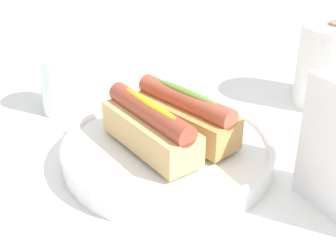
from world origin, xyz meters
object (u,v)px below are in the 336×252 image
serving_bowl (168,150)px  hotdog_front (150,127)px  hotdog_back (185,114)px  paper_towel_roll (332,65)px  water_glass (63,85)px

serving_bowl → hotdog_front: 0.05m
serving_bowl → hotdog_back: 0.05m
hotdog_front → paper_towel_roll: size_ratio=1.15×
serving_bowl → water_glass: water_glass is taller
water_glass → paper_towel_roll: paper_towel_roll is taller
serving_bowl → paper_towel_roll: paper_towel_roll is taller
hotdog_back → water_glass: size_ratio=1.69×
paper_towel_roll → water_glass: bearing=-127.0°
hotdog_front → water_glass: hotdog_front is taller
serving_bowl → paper_towel_roll: size_ratio=2.04×
hotdog_front → paper_towel_roll: (0.03, 0.34, 0.00)m
hotdog_front → hotdog_back: size_ratio=1.01×
hotdog_back → paper_towel_roll: size_ratio=1.14×
serving_bowl → hotdog_back: size_ratio=1.80×
hotdog_back → water_glass: (-0.22, -0.05, -0.02)m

